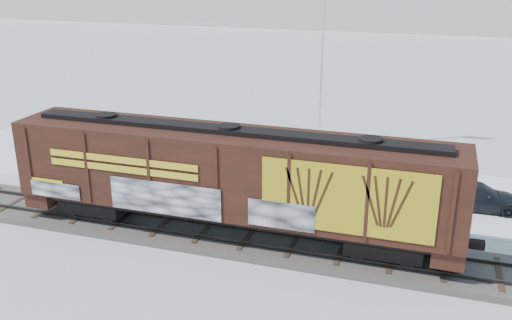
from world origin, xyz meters
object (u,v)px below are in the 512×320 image
(flagpole, at_px, (323,74))
(hopper_railcar, at_px, (230,175))
(car_silver, at_px, (189,167))
(car_white, at_px, (222,162))
(car_dark, at_px, (476,196))

(flagpole, bearing_deg, hopper_railcar, -94.85)
(flagpole, relative_size, car_silver, 2.55)
(hopper_railcar, xyz_separation_m, flagpole, (1.13, 13.38, 1.82))
(flagpole, bearing_deg, car_silver, -126.03)
(car_white, bearing_deg, flagpole, -57.45)
(hopper_railcar, distance_m, car_dark, 12.43)
(car_white, bearing_deg, hopper_railcar, -177.22)
(hopper_railcar, height_order, car_white, hopper_railcar)
(hopper_railcar, relative_size, flagpole, 1.48)
(car_silver, distance_m, car_dark, 14.71)
(car_white, bearing_deg, car_dark, -113.95)
(car_silver, bearing_deg, hopper_railcar, -135.60)
(car_dark, bearing_deg, hopper_railcar, 121.46)
(hopper_railcar, xyz_separation_m, car_silver, (-4.48, 5.66, -2.12))
(car_silver, relative_size, car_dark, 1.14)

